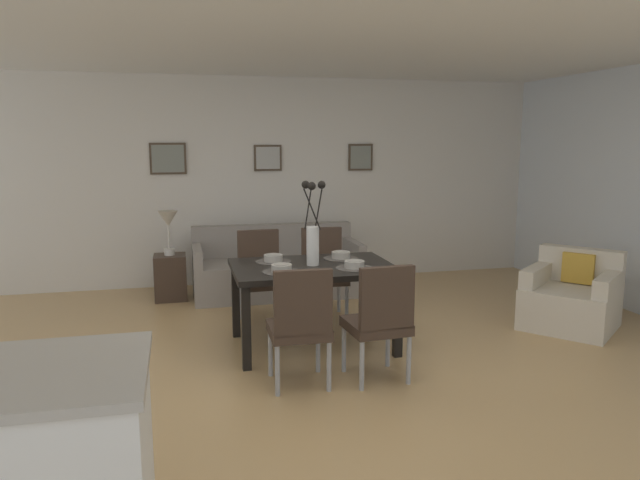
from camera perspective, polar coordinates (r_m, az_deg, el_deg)
The scene contains 24 objects.
ground_plane at distance 4.87m, azimuth 0.66°, elevation -12.46°, with size 9.00×9.00×0.00m, color tan.
back_wall_panel at distance 7.73m, azimuth -5.24°, elevation 5.61°, with size 9.00×0.10×2.60m, color silver.
ceiling_panel at distance 4.97m, azimuth -0.47°, elevation 18.98°, with size 9.00×7.20×0.08m, color white.
dining_table at distance 5.26m, azimuth -0.69°, elevation -3.33°, with size 1.40×0.97×0.74m.
dining_chair_near_left at distance 4.42m, azimuth -1.88°, elevation -7.75°, with size 0.45×0.45×0.92m.
dining_chair_near_right at distance 6.07m, azimuth -5.66°, elevation -3.01°, with size 0.47×0.47×0.92m.
dining_chair_far_left at distance 4.55m, azimuth 5.77°, elevation -7.30°, with size 0.47×0.47×0.92m.
dining_chair_far_right at distance 6.20m, azimuth 0.33°, elevation -2.69°, with size 0.46×0.46×0.92m.
centerpiece_vase at distance 5.19m, azimuth -0.69°, elevation 0.65°, with size 0.21×0.23×0.73m.
placemat_near_left at distance 4.97m, azimuth -3.68°, elevation -3.05°, with size 0.32×0.32×0.01m, color #4C4742.
bowl_near_left at distance 4.96m, azimuth -3.68°, elevation -2.63°, with size 0.17×0.17×0.07m.
placemat_near_right at distance 5.39m, azimuth -4.47°, elevation -2.06°, with size 0.32×0.32×0.01m, color #4C4742.
bowl_near_right at distance 5.38m, azimuth -4.48°, elevation -1.68°, with size 0.17×0.17×0.07m.
placemat_far_left at distance 5.11m, azimuth 3.30°, elevation -2.69°, with size 0.32×0.32×0.01m, color #4C4742.
bowl_far_left at distance 5.11m, azimuth 3.30°, elevation -2.28°, with size 0.17×0.17×0.07m.
placemat_far_right at distance 5.52m, azimuth 2.00°, elevation -1.76°, with size 0.32×0.32×0.01m, color #4C4742.
bowl_far_right at distance 5.52m, azimuth 2.00°, elevation -1.38°, with size 0.17×0.17×0.07m.
sofa at distance 7.17m, azimuth -4.15°, elevation -2.93°, with size 1.96×0.84×0.80m.
side_table at distance 7.11m, azimuth -14.06°, elevation -3.46°, with size 0.36×0.36×0.52m, color #3D2D23.
table_lamp at distance 7.00m, azimuth -14.27°, elevation 1.60°, with size 0.22×0.22×0.51m.
armchair at distance 6.39m, azimuth 22.85°, elevation -5.16°, with size 1.13×1.13×0.75m.
framed_picture_left at distance 7.56m, azimuth -14.29°, elevation 7.53°, with size 0.43×0.03×0.38m.
framed_picture_center at distance 7.65m, azimuth -4.99°, elevation 7.80°, with size 0.35×0.03×0.33m.
framed_picture_right at distance 7.92m, azimuth 3.88°, elevation 7.88°, with size 0.33×0.03×0.35m.
Camera 1 is at (-1.11, -4.38, 1.83)m, focal length 33.57 mm.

